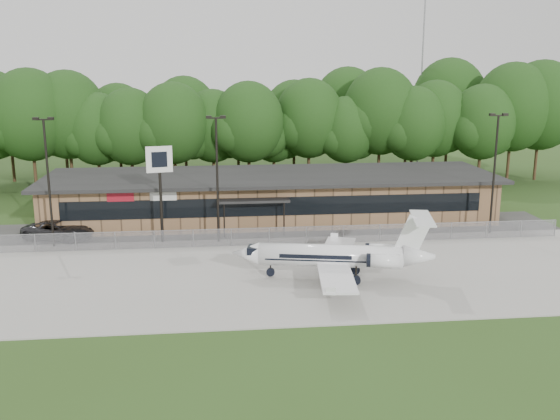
{
  "coord_description": "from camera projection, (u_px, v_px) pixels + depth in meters",
  "views": [
    {
      "loc": [
        -5.29,
        -32.56,
        14.11
      ],
      "look_at": [
        -0.47,
        12.0,
        3.62
      ],
      "focal_mm": 40.0,
      "sensor_mm": 36.0,
      "label": 1
    }
  ],
  "objects": [
    {
      "name": "suv",
      "position": [
        58.0,
        230.0,
        51.31
      ],
      "size": [
        6.37,
        4.44,
        1.62
      ],
      "primitive_type": "imported",
      "rotation": [
        0.0,
        0.0,
        1.24
      ],
      "color": "#2F2F31",
      "rests_on": "ground"
    },
    {
      "name": "fence",
      "position": [
        282.0,
        236.0,
        49.63
      ],
      "size": [
        46.0,
        0.04,
        1.52
      ],
      "color": "gray",
      "rests_on": "ground"
    },
    {
      "name": "ground",
      "position": [
        311.0,
        320.0,
        35.29
      ],
      "size": [
        160.0,
        160.0,
        0.0
      ],
      "primitive_type": "plane",
      "color": "#2E4719",
      "rests_on": "ground"
    },
    {
      "name": "light_pole_left",
      "position": [
        48.0,
        173.0,
        48.02
      ],
      "size": [
        1.55,
        0.3,
        10.23
      ],
      "color": "black",
      "rests_on": "ground"
    },
    {
      "name": "radio_mast",
      "position": [
        421.0,
        77.0,
        81.21
      ],
      "size": [
        0.2,
        0.2,
        25.0
      ],
      "primitive_type": "cylinder",
      "color": "gray",
      "rests_on": "ground"
    },
    {
      "name": "pole_sign",
      "position": [
        160.0,
        170.0,
        49.18
      ],
      "size": [
        2.06,
        0.66,
        7.86
      ],
      "rotation": [
        0.0,
        0.0,
        0.21
      ],
      "color": "black",
      "rests_on": "ground"
    },
    {
      "name": "light_pole_mid",
      "position": [
        217.0,
        170.0,
        49.38
      ],
      "size": [
        1.55,
        0.3,
        10.23
      ],
      "color": "black",
      "rests_on": "ground"
    },
    {
      "name": "parking_lot",
      "position": [
        276.0,
        231.0,
        54.16
      ],
      "size": [
        50.0,
        9.0,
        0.06
      ],
      "primitive_type": "cube",
      "color": "#383835",
      "rests_on": "ground"
    },
    {
      "name": "apron",
      "position": [
        293.0,
        273.0,
        43.03
      ],
      "size": [
        64.0,
        18.0,
        0.08
      ],
      "primitive_type": "cube",
      "color": "#9E9B93",
      "rests_on": "ground"
    },
    {
      "name": "treeline",
      "position": [
        257.0,
        121.0,
        74.24
      ],
      "size": [
        72.0,
        12.0,
        15.0
      ],
      "primitive_type": null,
      "color": "#173310",
      "rests_on": "ground"
    },
    {
      "name": "business_jet",
      "position": [
        338.0,
        257.0,
        41.44
      ],
      "size": [
        13.55,
        12.18,
        4.58
      ],
      "rotation": [
        0.0,
        0.0,
        -0.21
      ],
      "color": "white",
      "rests_on": "ground"
    },
    {
      "name": "light_pole_right",
      "position": [
        495.0,
        165.0,
        51.79
      ],
      "size": [
        1.55,
        0.3,
        10.23
      ],
      "color": "black",
      "rests_on": "ground"
    },
    {
      "name": "terminal",
      "position": [
        271.0,
        196.0,
        57.97
      ],
      "size": [
        41.0,
        11.65,
        4.3
      ],
      "color": "olive",
      "rests_on": "ground"
    }
  ]
}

